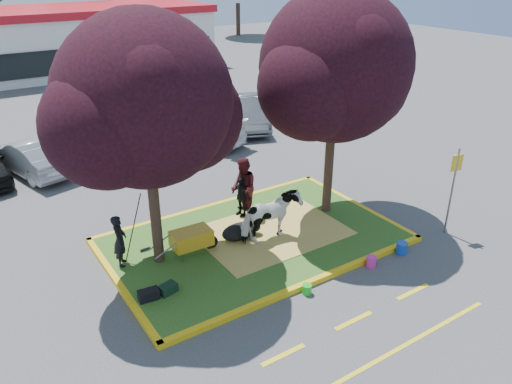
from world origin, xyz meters
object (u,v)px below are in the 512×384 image
sign_post (454,182)px  bucket_green (307,289)px  handler (120,241)px  wheelbarrow (192,238)px  bucket_pink (371,262)px  car_silver (32,157)px  cow (271,217)px  bucket_blue (402,248)px  calf (239,231)px

sign_post → bucket_green: bearing=-168.2°
handler → bucket_green: 5.00m
wheelbarrow → bucket_pink: bearing=-35.5°
bucket_green → bucket_pink: 2.21m
sign_post → car_silver: sign_post is taller
sign_post → wheelbarrow: bearing=168.7°
cow → handler: bearing=73.4°
bucket_pink → car_silver: bearing=117.9°
bucket_pink → bucket_green: bearing=180.0°
wheelbarrow → bucket_blue: (5.05, -2.96, -0.49)m
sign_post → car_silver: size_ratio=0.65×
handler → sign_post: size_ratio=0.53×
sign_post → car_silver: 15.05m
bucket_green → car_silver: bearing=108.9°
bucket_blue → car_silver: car_silver is taller
handler → bucket_pink: (5.64, -3.56, -0.72)m
wheelbarrow → car_silver: bearing=107.2°
cow → car_silver: cow is taller
calf → bucket_blue: (3.53, -3.00, -0.22)m
sign_post → car_silver: bearing=139.7°
bucket_green → bucket_blue: bucket_blue is taller
bucket_green → bucket_pink: bucket_pink is taller
calf → bucket_pink: calf is taller
bucket_green → handler: bearing=134.0°
cow → car_silver: (-4.62, 9.35, -0.21)m
bucket_blue → car_silver: size_ratio=0.08×
handler → calf: bearing=-73.1°
bucket_green → calf: bearing=92.6°
cow → bucket_pink: cow is taller
wheelbarrow → handler: bearing=163.6°
cow → car_silver: 10.43m
cow → bucket_green: 2.62m
bucket_green → car_silver: (-4.03, 11.78, 0.55)m
handler → wheelbarrow: (1.78, -0.59, -0.21)m
wheelbarrow → bucket_green: wheelbarrow is taller
handler → bucket_blue: handler is taller
calf → wheelbarrow: (-1.52, -0.03, 0.27)m
wheelbarrow → bucket_blue: size_ratio=5.75×
handler → bucket_green: (3.43, -3.56, -0.74)m
wheelbarrow → bucket_blue: bearing=-28.3°
cow → bucket_blue: (2.81, -2.44, -0.72)m
calf → car_silver: size_ratio=0.26×
sign_post → bucket_pink: 3.55m
sign_post → bucket_pink: bearing=-167.4°
cow → sign_post: (4.82, -2.34, 0.79)m
handler → bucket_green: handler is taller
sign_post → bucket_pink: size_ratio=9.03×
sign_post → calf: bearing=163.2°
bucket_pink → bucket_blue: 1.19m
wheelbarrow → sign_post: (7.05, -2.86, 1.03)m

